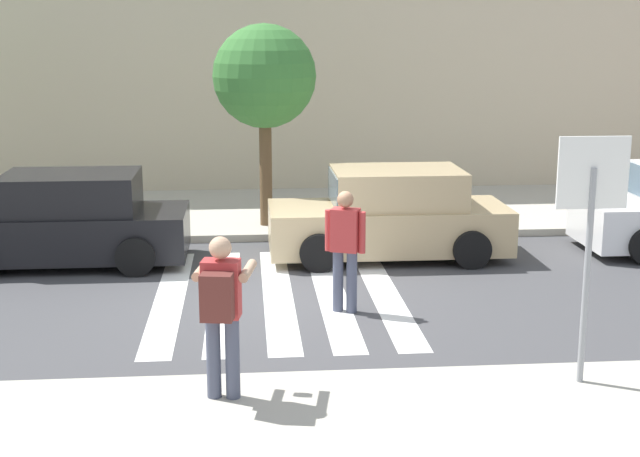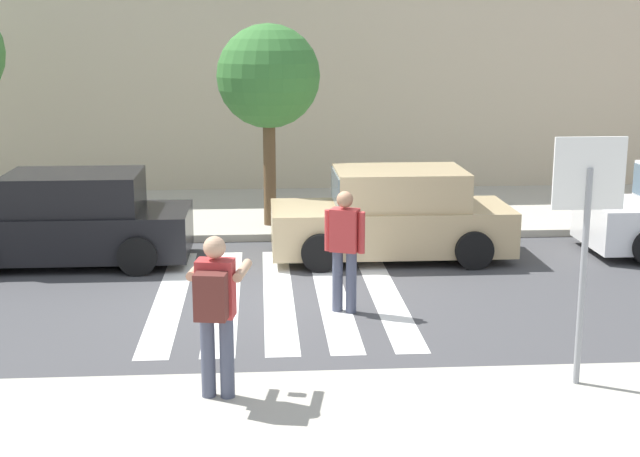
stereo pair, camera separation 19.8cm
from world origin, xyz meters
name	(u,v)px [view 1 (the left image)]	position (x,y,z in m)	size (l,w,h in m)	color
ground_plane	(278,299)	(0.00, 0.00, 0.00)	(120.00, 120.00, 0.00)	#424244
sidewalk_far	(267,212)	(0.00, 6.00, 0.07)	(60.00, 4.80, 0.14)	#B2AD9E
building_facade_far	(261,27)	(0.00, 10.40, 3.92)	(56.00, 4.00, 7.84)	beige
crosswalk_stripe_0	(170,297)	(-1.60, 0.20, 0.00)	(0.44, 5.20, 0.01)	silver
crosswalk_stripe_1	(224,296)	(-0.80, 0.20, 0.00)	(0.44, 5.20, 0.01)	silver
crosswalk_stripe_2	(278,295)	(0.00, 0.20, 0.00)	(0.44, 5.20, 0.01)	silver
crosswalk_stripe_3	(331,293)	(0.80, 0.20, 0.00)	(0.44, 5.20, 0.01)	silver
crosswalk_stripe_4	(384,292)	(1.60, 0.20, 0.00)	(0.44, 5.20, 0.01)	silver
stop_sign	(591,205)	(3.15, -3.73, 2.10)	(0.76, 0.08, 2.68)	gray
photographer_with_backpack	(221,304)	(-0.72, -3.87, 1.17)	(0.67, 0.90, 1.72)	#474C60
pedestrian_crossing	(345,244)	(0.91, -0.67, 0.97)	(0.54, 0.37, 1.72)	#474C60
parked_car_black	(66,222)	(-3.46, 2.30, 0.73)	(4.10, 1.92, 1.55)	black
parked_car_tan	(390,216)	(2.03, 2.30, 0.73)	(4.10, 1.92, 1.55)	tan
street_tree_center	(265,78)	(-0.06, 4.45, 2.98)	(1.96, 1.96, 3.85)	brown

